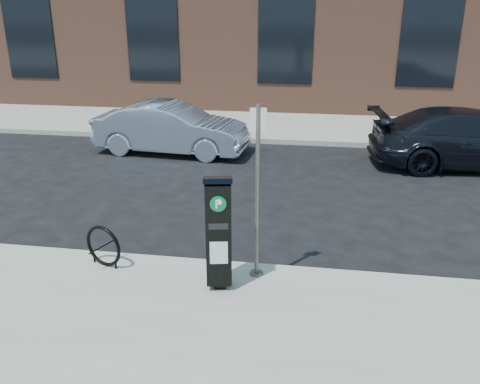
% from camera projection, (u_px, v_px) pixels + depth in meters
% --- Properties ---
extents(ground, '(120.00, 120.00, 0.00)m').
position_uv_depth(ground, '(226.00, 270.00, 8.29)').
color(ground, black).
rests_on(ground, ground).
extents(sidewalk_far, '(60.00, 12.00, 0.15)m').
position_uv_depth(sidewalk_far, '(287.00, 105.00, 21.21)').
color(sidewalk_far, gray).
rests_on(sidewalk_far, ground).
extents(curb_near, '(60.00, 0.12, 0.16)m').
position_uv_depth(curb_near, '(226.00, 267.00, 8.24)').
color(curb_near, '#9E9B93').
rests_on(curb_near, ground).
extents(curb_far, '(60.00, 0.12, 0.16)m').
position_uv_depth(curb_far, '(273.00, 141.00, 15.68)').
color(curb_far, '#9E9B93').
rests_on(curb_far, ground).
extents(building, '(28.00, 10.05, 8.25)m').
position_uv_depth(building, '(295.00, 1.00, 22.55)').
color(building, brown).
rests_on(building, ground).
extents(parking_kiosk, '(0.46, 0.42, 1.74)m').
position_uv_depth(parking_kiosk, '(219.00, 232.00, 7.23)').
color(parking_kiosk, black).
rests_on(parking_kiosk, sidewalk_near).
extents(sign_pole, '(0.23, 0.21, 2.65)m').
position_uv_depth(sign_pole, '(257.00, 195.00, 7.42)').
color(sign_pole, '#5F5953').
rests_on(sign_pole, sidewalk_near).
extents(bike_rack, '(0.67, 0.29, 0.69)m').
position_uv_depth(bike_rack, '(103.00, 246.00, 8.02)').
color(bike_rack, black).
rests_on(bike_rack, sidewalk_near).
extents(car_silver, '(4.48, 1.87, 1.44)m').
position_uv_depth(car_silver, '(171.00, 128.00, 14.52)').
color(car_silver, '#99AAC3').
rests_on(car_silver, ground).
extents(car_dark, '(5.43, 2.67, 1.52)m').
position_uv_depth(car_dark, '(472.00, 139.00, 13.27)').
color(car_dark, black).
rests_on(car_dark, ground).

